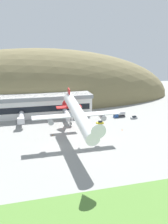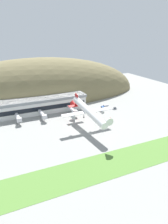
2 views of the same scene
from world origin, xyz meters
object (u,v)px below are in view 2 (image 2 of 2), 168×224
object	(u,v)px
service_car_0	(95,114)
fuel_truck	(105,107)
service_car_1	(115,109)
traffic_cone_1	(69,125)
terminal_building	(39,104)
jetway_0	(18,118)
traffic_cone_0	(110,118)
service_car_2	(84,112)
jetway_2	(72,110)
cargo_airplane	(88,111)
jetway_1	(42,114)

from	to	relation	value
service_car_0	fuel_truck	bearing A→B (deg)	30.54
service_car_1	traffic_cone_1	bearing A→B (deg)	-163.57
terminal_building	jetway_0	world-z (taller)	terminal_building
traffic_cone_1	traffic_cone_0	bearing A→B (deg)	-2.40
jetway_0	service_car_2	xyz separation A→B (m)	(51.90, -2.79, -3.31)
jetway_2	traffic_cone_1	bearing A→B (deg)	-118.96
jetway_2	cargo_airplane	xyz separation A→B (m)	(-0.87, -29.76, 9.07)
cargo_airplane	traffic_cone_1	world-z (taller)	cargo_airplane
fuel_truck	traffic_cone_1	bearing A→B (deg)	-154.77
jetway_0	jetway_1	xyz separation A→B (m)	(17.74, -1.13, 0.00)
traffic_cone_0	service_car_1	bearing A→B (deg)	47.76
service_car_0	service_car_2	world-z (taller)	service_car_2
jetway_0	traffic_cone_0	distance (m)	68.95
service_car_0	traffic_cone_1	bearing A→B (deg)	-158.01
service_car_1	jetway_1	bearing A→B (deg)	175.80
cargo_airplane	service_car_0	distance (m)	30.61
jetway_1	service_car_0	bearing A→B (deg)	-11.25
service_car_0	jetway_1	bearing A→B (deg)	168.75
jetway_2	service_car_2	world-z (taller)	jetway_2
traffic_cone_1	service_car_2	bearing A→B (deg)	40.22
service_car_0	traffic_cone_0	xyz separation A→B (m)	(7.42, -12.02, -0.31)
service_car_2	traffic_cone_1	xyz separation A→B (m)	(-20.06, -16.96, -0.40)
fuel_truck	cargo_airplane	bearing A→B (deg)	-135.90
service_car_1	terminal_building	bearing A→B (deg)	161.17
cargo_airplane	service_car_2	bearing A→B (deg)	69.17
traffic_cone_0	traffic_cone_1	bearing A→B (deg)	177.60
service_car_1	traffic_cone_1	world-z (taller)	service_car_1
fuel_truck	service_car_2	bearing A→B (deg)	-173.46
jetway_2	traffic_cone_1	distance (m)	21.13
cargo_airplane	traffic_cone_0	bearing A→B (deg)	22.52
jetway_1	service_car_2	world-z (taller)	jetway_1
service_car_0	service_car_1	world-z (taller)	service_car_1
jetway_0	service_car_2	distance (m)	52.08
jetway_0	traffic_cone_0	bearing A→B (deg)	-17.91
traffic_cone_0	traffic_cone_1	distance (m)	33.70
cargo_airplane	traffic_cone_0	world-z (taller)	cargo_airplane
cargo_airplane	service_car_2	xyz separation A→B (m)	(10.85, 28.52, -12.38)
traffic_cone_0	jetway_0	bearing A→B (deg)	162.09
cargo_airplane	service_car_1	xyz separation A→B (m)	(38.54, 25.64, -12.42)
service_car_1	service_car_2	distance (m)	27.84
service_car_2	traffic_cone_0	xyz separation A→B (m)	(13.61, -18.38, -0.40)
jetway_1	cargo_airplane	xyz separation A→B (m)	(23.31, -30.18, 9.07)
jetway_0	service_car_2	bearing A→B (deg)	-3.08
traffic_cone_1	service_car_0	bearing A→B (deg)	21.99
service_car_0	traffic_cone_1	distance (m)	28.32
jetway_1	service_car_2	bearing A→B (deg)	-2.79
terminal_building	jetway_2	bearing A→B (deg)	-35.94
jetway_0	traffic_cone_1	distance (m)	37.66
cargo_airplane	service_car_2	world-z (taller)	cargo_airplane
jetway_0	traffic_cone_1	world-z (taller)	jetway_0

